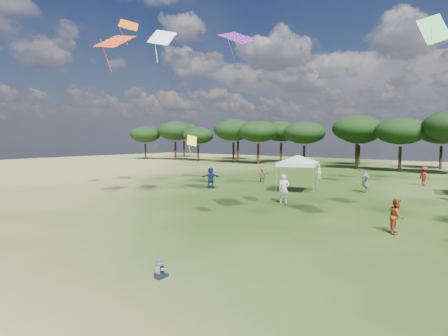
# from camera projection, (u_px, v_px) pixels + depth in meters

# --- Properties ---
(ground) EXTENTS (140.00, 140.00, 0.00)m
(ground) POSITION_uv_depth(u_px,v_px,m) (105.00, 294.00, 10.39)
(ground) COLOR #2B4615
(ground) RESTS_ON ground
(tent_left) EXTENTS (5.68, 5.68, 3.27)m
(tent_left) POSITION_uv_depth(u_px,v_px,m) (298.00, 157.00, 29.17)
(tent_left) COLOR gray
(tent_left) RESTS_ON ground
(toddler) EXTENTS (0.38, 0.43, 0.57)m
(toddler) POSITION_uv_depth(u_px,v_px,m) (160.00, 270.00, 11.50)
(toddler) COLOR black
(toddler) RESTS_ON ground
(festival_crowd) EXTENTS (29.09, 22.98, 1.91)m
(festival_crowd) POSITION_uv_depth(u_px,v_px,m) (390.00, 184.00, 27.80)
(festival_crowd) COLOR brown
(festival_crowd) RESTS_ON ground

